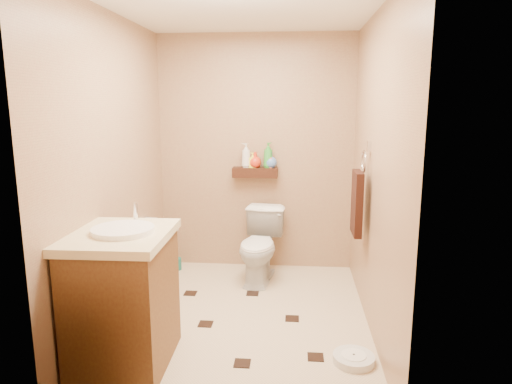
{
  "coord_description": "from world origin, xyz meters",
  "views": [
    {
      "loc": [
        0.41,
        -3.41,
        1.72
      ],
      "look_at": [
        0.09,
        0.25,
        1.0
      ],
      "focal_mm": 32.0,
      "sensor_mm": 36.0,
      "label": 1
    }
  ],
  "objects": [
    {
      "name": "ground",
      "position": [
        0.0,
        0.0,
        0.0
      ],
      "size": [
        2.5,
        2.5,
        0.0
      ],
      "primitive_type": "plane",
      "color": "beige",
      "rests_on": "ground"
    },
    {
      "name": "wall_back",
      "position": [
        0.0,
        1.25,
        1.2
      ],
      "size": [
        2.0,
        0.04,
        2.4
      ],
      "primitive_type": "cube",
      "color": "#A07F5B",
      "rests_on": "ground"
    },
    {
      "name": "wall_front",
      "position": [
        0.0,
        -1.25,
        1.2
      ],
      "size": [
        2.0,
        0.04,
        2.4
      ],
      "primitive_type": "cube",
      "color": "#A07F5B",
      "rests_on": "ground"
    },
    {
      "name": "wall_left",
      "position": [
        -1.0,
        0.0,
        1.2
      ],
      "size": [
        0.04,
        2.5,
        2.4
      ],
      "primitive_type": "cube",
      "color": "#A07F5B",
      "rests_on": "ground"
    },
    {
      "name": "wall_right",
      "position": [
        1.0,
        0.0,
        1.2
      ],
      "size": [
        0.04,
        2.5,
        2.4
      ],
      "primitive_type": "cube",
      "color": "#A07F5B",
      "rests_on": "ground"
    },
    {
      "name": "ceiling",
      "position": [
        0.0,
        0.0,
        2.4
      ],
      "size": [
        2.0,
        2.5,
        0.02
      ],
      "primitive_type": "cube",
      "color": "silver",
      "rests_on": "wall_back"
    },
    {
      "name": "wall_shelf",
      "position": [
        0.0,
        1.17,
        1.02
      ],
      "size": [
        0.46,
        0.14,
        0.1
      ],
      "primitive_type": "cube",
      "color": "#371A0F",
      "rests_on": "wall_back"
    },
    {
      "name": "floor_accents",
      "position": [
        0.04,
        -0.06,
        0.0
      ],
      "size": [
        1.21,
        1.25,
        0.01
      ],
      "color": "black",
      "rests_on": "ground"
    },
    {
      "name": "toilet",
      "position": [
        0.08,
        0.83,
        0.35
      ],
      "size": [
        0.47,
        0.73,
        0.7
      ],
      "primitive_type": "imported",
      "rotation": [
        0.0,
        0.0,
        -0.12
      ],
      "color": "white",
      "rests_on": "ground"
    },
    {
      "name": "vanity",
      "position": [
        -0.7,
        -0.7,
        0.47
      ],
      "size": [
        0.63,
        0.76,
        1.05
      ],
      "rotation": [
        0.0,
        0.0,
        0.02
      ],
      "color": "brown",
      "rests_on": "ground"
    },
    {
      "name": "bathroom_scale",
      "position": [
        0.82,
        -0.57,
        0.03
      ],
      "size": [
        0.32,
        0.32,
        0.06
      ],
      "rotation": [
        0.0,
        0.0,
        0.16
      ],
      "color": "silver",
      "rests_on": "ground"
    },
    {
      "name": "toilet_brush",
      "position": [
        -0.82,
        1.03,
        0.17
      ],
      "size": [
        0.11,
        0.11,
        0.49
      ],
      "color": "#175F54",
      "rests_on": "ground"
    },
    {
      "name": "towel_ring",
      "position": [
        0.91,
        0.25,
        0.95
      ],
      "size": [
        0.12,
        0.3,
        0.76
      ],
      "color": "silver",
      "rests_on": "wall_right"
    },
    {
      "name": "toilet_paper",
      "position": [
        -0.94,
        0.65,
        0.6
      ],
      "size": [
        0.12,
        0.11,
        0.12
      ],
      "color": "silver",
      "rests_on": "wall_left"
    },
    {
      "name": "bottle_a",
      "position": [
        -0.09,
        1.17,
        1.19
      ],
      "size": [
        0.1,
        0.1,
        0.25
      ],
      "primitive_type": "imported",
      "rotation": [
        0.0,
        0.0,
        4.64
      ],
      "color": "silver",
      "rests_on": "wall_shelf"
    },
    {
      "name": "bottle_b",
      "position": [
        -0.02,
        1.17,
        1.15
      ],
      "size": [
        0.07,
        0.07,
        0.15
      ],
      "primitive_type": "imported",
      "rotation": [
        0.0,
        0.0,
        4.66
      ],
      "color": "#F7F734",
      "rests_on": "wall_shelf"
    },
    {
      "name": "bottle_c",
      "position": [
        0.0,
        1.17,
        1.15
      ],
      "size": [
        0.14,
        0.14,
        0.16
      ],
      "primitive_type": "imported",
      "rotation": [
        0.0,
        0.0,
        1.39
      ],
      "color": "red",
      "rests_on": "wall_shelf"
    },
    {
      "name": "bottle_d",
      "position": [
        0.13,
        1.17,
        1.2
      ],
      "size": [
        0.14,
        0.14,
        0.26
      ],
      "primitive_type": "imported",
      "rotation": [
        0.0,
        0.0,
        2.36
      ],
      "color": "green",
      "rests_on": "wall_shelf"
    },
    {
      "name": "bottle_e",
      "position": [
        0.15,
        1.17,
        1.15
      ],
      "size": [
        0.09,
        0.09,
        0.16
      ],
      "primitive_type": "imported",
      "rotation": [
        0.0,
        0.0,
        4.39
      ],
      "color": "#D46746",
      "rests_on": "wall_shelf"
    },
    {
      "name": "bottle_f",
      "position": [
        0.16,
        1.17,
        1.15
      ],
      "size": [
        0.16,
        0.16,
        0.16
      ],
      "primitive_type": "imported",
      "rotation": [
        0.0,
        0.0,
        0.45
      ],
      "color": "#4E76C3",
      "rests_on": "wall_shelf"
    }
  ]
}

